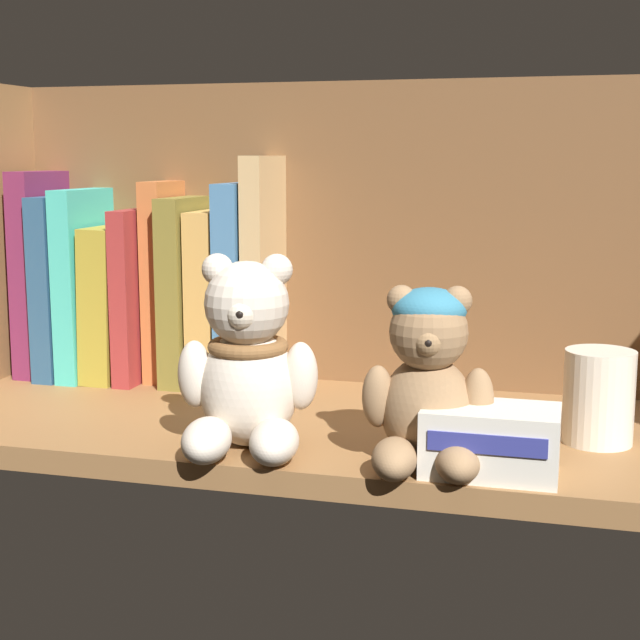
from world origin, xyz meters
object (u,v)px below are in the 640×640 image
object	(u,v)px
teddy_bear_smaller	(428,382)
small_product_box	(491,441)
book_0	(51,271)
pillar_candle	(599,397)
book_3	(123,300)
book_8	(246,283)
book_7	(219,296)
teddy_bear_larger	(247,367)
book_4	(148,292)
book_6	(192,288)
book_1	(74,284)
book_5	(168,280)
book_2	(96,281)
book_9	(270,271)

from	to	relation	value
teddy_bear_smaller	small_product_box	xyz separation A→B (cm)	(4.75, -0.68, -3.90)
book_0	pillar_candle	distance (cm)	58.26
book_0	book_3	xyz separation A→B (cm)	(8.36, 0.00, -2.77)
book_0	book_8	bearing A→B (deg)	0.00
book_8	book_3	bearing A→B (deg)	180.00
book_7	teddy_bear_larger	xyz separation A→B (cm)	(10.68, -21.49, -2.17)
book_0	book_4	xyz separation A→B (cm)	(11.25, 0.00, -1.86)
book_6	teddy_bear_larger	xyz separation A→B (cm)	(13.61, -21.49, -2.83)
book_1	book_5	distance (cm)	10.95
book_7	small_product_box	xyz separation A→B (cm)	(29.71, -22.73, -6.23)
book_6	pillar_candle	size ratio (longest dim) A/B	2.48
book_1	book_3	bearing A→B (deg)	0.00
book_8	pillar_candle	distance (cm)	37.21
book_3	teddy_bear_smaller	bearing A→B (deg)	-31.71
book_7	small_product_box	size ratio (longest dim) A/B	1.79
teddy_bear_larger	book_8	bearing A→B (deg)	109.77
book_2	book_6	distance (cm)	10.90
book_3	book_6	xyz separation A→B (cm)	(7.81, 0.00, 1.52)
book_1	book_7	world-z (taller)	book_1
book_8	book_4	bearing A→B (deg)	180.00
book_8	book_9	distance (cm)	2.88
book_9	book_8	bearing A→B (deg)	180.00
book_3	pillar_candle	bearing A→B (deg)	-14.88
book_5	small_product_box	bearing A→B (deg)	-32.84
book_1	small_product_box	bearing A→B (deg)	-26.23
book_9	teddy_bear_larger	size ratio (longest dim) A/B	1.49
book_6	teddy_bear_smaller	distance (cm)	35.67
book_8	teddy_bear_larger	bearing A→B (deg)	-70.23
book_2	teddy_bear_larger	size ratio (longest dim) A/B	1.27
book_6	book_8	bearing A→B (deg)	0.00
book_6	book_9	world-z (taller)	book_9
teddy_bear_larger	pillar_candle	xyz separation A→B (cm)	(26.65, 8.72, -2.77)
small_product_box	book_4	bearing A→B (deg)	148.81
book_3	book_4	xyz separation A→B (cm)	(2.89, 0.00, 0.91)
book_3	book_6	world-z (taller)	book_6
book_0	teddy_bear_smaller	bearing A→B (deg)	-26.59
book_8	book_2	bearing A→B (deg)	180.00
book_2	teddy_bear_smaller	distance (cm)	44.74
book_7	book_8	size ratio (longest dim) A/B	0.86
book_9	teddy_bear_larger	world-z (taller)	book_9
book_5	book_4	bearing A→B (deg)	180.00
book_5	teddy_bear_smaller	xyz separation A→B (cm)	(30.47, -22.05, -3.76)
book_1	book_2	distance (cm)	2.63
book_2	book_5	world-z (taller)	book_5
book_2	book_4	bearing A→B (deg)	0.00
book_5	book_0	bearing A→B (deg)	180.00
book_4	book_9	world-z (taller)	book_9
book_5	book_9	size ratio (longest dim) A/B	0.89
book_4	book_8	size ratio (longest dim) A/B	0.87
book_2	teddy_bear_smaller	xyz separation A→B (cm)	(38.78, -22.05, -3.36)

